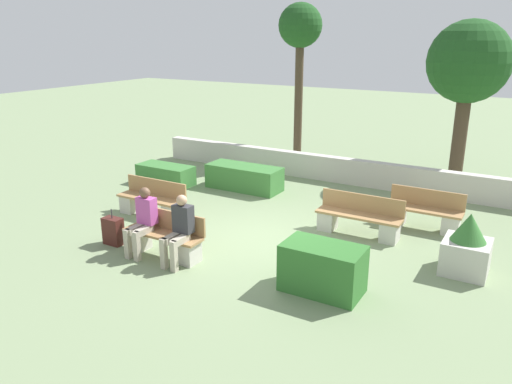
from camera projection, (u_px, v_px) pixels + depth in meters
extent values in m
plane|color=gray|center=(260.00, 241.00, 10.66)|extent=(60.00, 60.00, 0.00)
cube|color=beige|center=(345.00, 171.00, 14.71)|extent=(12.72, 0.30, 0.74)
cube|color=#A37A4C|center=(162.00, 234.00, 9.84)|extent=(1.73, 0.44, 0.05)
cube|color=#A37A4C|center=(170.00, 220.00, 9.97)|extent=(1.73, 0.04, 0.40)
cube|color=beige|center=(139.00, 239.00, 10.21)|extent=(0.36, 0.40, 0.43)
cube|color=beige|center=(188.00, 252.00, 9.61)|extent=(0.36, 0.40, 0.43)
cube|color=#A37A4C|center=(358.00, 216.00, 10.85)|extent=(1.87, 0.44, 0.05)
cube|color=#A37A4C|center=(363.00, 203.00, 10.98)|extent=(1.87, 0.04, 0.40)
cube|color=beige|center=(328.00, 220.00, 11.26)|extent=(0.36, 0.40, 0.43)
cube|color=beige|center=(390.00, 232.00, 10.58)|extent=(0.36, 0.40, 0.43)
cube|color=#A37A4C|center=(424.00, 210.00, 11.20)|extent=(1.65, 0.44, 0.05)
cube|color=#A37A4C|center=(428.00, 198.00, 11.33)|extent=(1.65, 0.04, 0.40)
cube|color=beige|center=(397.00, 215.00, 11.56)|extent=(0.36, 0.40, 0.43)
cube|color=beige|center=(451.00, 225.00, 10.98)|extent=(0.36, 0.40, 0.43)
cube|color=#A37A4C|center=(150.00, 199.00, 11.97)|extent=(1.79, 0.44, 0.05)
cube|color=#A37A4C|center=(156.00, 187.00, 12.10)|extent=(1.79, 0.05, 0.40)
cube|color=beige|center=(130.00, 203.00, 12.36)|extent=(0.36, 0.40, 0.43)
cube|color=beige|center=(173.00, 213.00, 11.72)|extent=(0.36, 0.40, 0.43)
cube|color=#B2A893|center=(136.00, 229.00, 9.88)|extent=(0.14, 0.46, 0.13)
cube|color=#B2A893|center=(143.00, 231.00, 9.78)|extent=(0.14, 0.46, 0.13)
cube|color=#B2A893|center=(128.00, 244.00, 9.77)|extent=(0.11, 0.11, 0.61)
cube|color=#B2A893|center=(137.00, 246.00, 9.65)|extent=(0.11, 0.11, 0.61)
cube|color=#B74C9E|center=(147.00, 210.00, 9.92)|extent=(0.38, 0.22, 0.54)
sphere|color=brown|center=(145.00, 193.00, 9.79)|extent=(0.21, 0.21, 0.21)
cube|color=#B2A893|center=(172.00, 238.00, 9.44)|extent=(0.14, 0.46, 0.13)
cube|color=#B2A893|center=(180.00, 240.00, 9.34)|extent=(0.14, 0.46, 0.13)
cube|color=#B2A893|center=(164.00, 254.00, 9.33)|extent=(0.11, 0.11, 0.61)
cube|color=#B2A893|center=(174.00, 256.00, 9.22)|extent=(0.11, 0.11, 0.61)
cube|color=#333338|center=(183.00, 219.00, 9.49)|extent=(0.38, 0.22, 0.54)
sphere|color=tan|center=(182.00, 200.00, 9.36)|extent=(0.21, 0.21, 0.21)
cube|color=#33702D|center=(323.00, 268.00, 8.48)|extent=(1.36, 0.79, 0.84)
cube|color=#3D7A38|center=(166.00, 175.00, 14.63)|extent=(1.69, 0.74, 0.57)
cube|color=#3D7A38|center=(244.00, 177.00, 14.13)|extent=(2.14, 0.83, 0.68)
cube|color=beige|center=(466.00, 257.00, 9.18)|extent=(0.81, 0.81, 0.63)
cone|color=#387533|center=(470.00, 227.00, 9.00)|extent=(0.64, 0.64, 0.53)
cube|color=#471E19|center=(113.00, 231.00, 10.43)|extent=(0.42, 0.24, 0.58)
cylinder|color=#333338|center=(112.00, 214.00, 10.31)|extent=(0.02, 0.02, 0.20)
cylinder|color=#473828|center=(298.00, 101.00, 16.89)|extent=(0.28, 0.28, 4.10)
sphere|color=#1E4C1E|center=(300.00, 25.00, 16.15)|extent=(1.43, 1.43, 1.43)
cylinder|color=#473828|center=(460.00, 134.00, 14.60)|extent=(0.41, 0.41, 2.85)
sphere|color=#1E4C1E|center=(469.00, 62.00, 13.98)|extent=(2.32, 2.32, 2.32)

